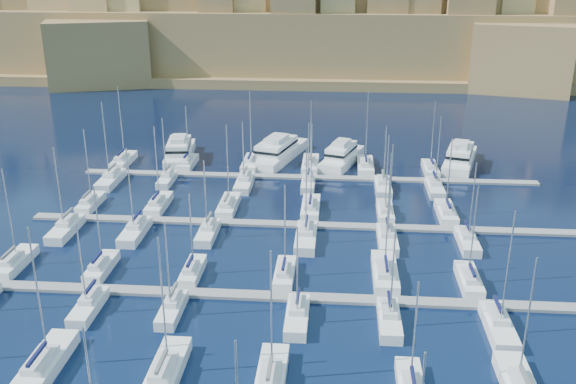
# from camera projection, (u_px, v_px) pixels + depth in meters

# --- Properties ---
(ground) EXTENTS (600.00, 600.00, 0.00)m
(ground) POSITION_uv_depth(u_px,v_px,m) (295.00, 255.00, 89.33)
(ground) COLOR black
(ground) RESTS_ON ground
(pontoon_mid_near) EXTENTS (84.00, 2.00, 0.40)m
(pontoon_mid_near) POSITION_uv_depth(u_px,v_px,m) (288.00, 297.00, 78.07)
(pontoon_mid_near) COLOR slate
(pontoon_mid_near) RESTS_ON ground
(pontoon_mid_far) EXTENTS (84.00, 2.00, 0.40)m
(pontoon_mid_far) POSITION_uv_depth(u_px,v_px,m) (300.00, 225.00, 98.58)
(pontoon_mid_far) COLOR slate
(pontoon_mid_far) RESTS_ON ground
(pontoon_far) EXTENTS (84.00, 2.00, 0.40)m
(pontoon_far) POSITION_uv_depth(u_px,v_px,m) (307.00, 177.00, 119.09)
(pontoon_far) COLOR slate
(pontoon_far) RESTS_ON ground
(sailboat_1) EXTENTS (3.05, 10.16, 15.79)m
(sailboat_1) POSITION_uv_depth(u_px,v_px,m) (46.00, 363.00, 64.64)
(sailboat_1) COLOR white
(sailboat_1) RESTS_ON ground
(sailboat_2) EXTENTS (2.94, 9.80, 15.26)m
(sailboat_2) POSITION_uv_depth(u_px,v_px,m) (166.00, 370.00, 63.55)
(sailboat_2) COLOR white
(sailboat_2) RESTS_ON ground
(sailboat_3) EXTENTS (2.80, 9.34, 14.42)m
(sailboat_3) POSITION_uv_depth(u_px,v_px,m) (271.00, 377.00, 62.57)
(sailboat_3) COLOR white
(sailboat_3) RESTS_ON ground
(sailboat_12) EXTENTS (2.64, 8.80, 13.99)m
(sailboat_12) POSITION_uv_depth(u_px,v_px,m) (15.00, 262.00, 85.56)
(sailboat_12) COLOR white
(sailboat_12) RESTS_ON ground
(sailboat_13) EXTENTS (2.40, 8.00, 12.25)m
(sailboat_13) POSITION_uv_depth(u_px,v_px,m) (101.00, 267.00, 84.31)
(sailboat_13) COLOR white
(sailboat_13) RESTS_ON ground
(sailboat_14) EXTENTS (2.29, 7.64, 11.54)m
(sailboat_14) POSITION_uv_depth(u_px,v_px,m) (193.00, 271.00, 83.24)
(sailboat_14) COLOR white
(sailboat_14) RESTS_ON ground
(sailboat_15) EXTENTS (2.43, 8.11, 12.99)m
(sailboat_15) POSITION_uv_depth(u_px,v_px,m) (285.00, 274.00, 82.56)
(sailboat_15) COLOR white
(sailboat_15) RESTS_ON ground
(sailboat_16) EXTENTS (3.14, 10.48, 17.02)m
(sailboat_16) POSITION_uv_depth(u_px,v_px,m) (385.00, 273.00, 82.67)
(sailboat_16) COLOR white
(sailboat_16) RESTS_ON ground
(sailboat_17) EXTENTS (2.52, 8.40, 13.50)m
(sailboat_17) POSITION_uv_depth(u_px,v_px,m) (469.00, 280.00, 80.95)
(sailboat_17) COLOR white
(sailboat_17) RESTS_ON ground
(sailboat_19) EXTENTS (2.39, 7.96, 11.76)m
(sailboat_19) POSITION_uv_depth(u_px,v_px,m) (89.00, 306.00, 75.05)
(sailboat_19) COLOR white
(sailboat_19) RESTS_ON ground
(sailboat_20) EXTENTS (2.27, 7.58, 12.22)m
(sailboat_20) POSITION_uv_depth(u_px,v_px,m) (172.00, 309.00, 74.49)
(sailboat_20) COLOR white
(sailboat_20) RESTS_ON ground
(sailboat_21) EXTENTS (2.53, 8.44, 12.36)m
(sailboat_21) POSITION_uv_depth(u_px,v_px,m) (297.00, 316.00, 73.01)
(sailboat_21) COLOR white
(sailboat_21) RESTS_ON ground
(sailboat_22) EXTENTS (2.46, 8.19, 12.40)m
(sailboat_22) POSITION_uv_depth(u_px,v_px,m) (389.00, 319.00, 72.36)
(sailboat_22) COLOR white
(sailboat_22) RESTS_ON ground
(sailboat_23) EXTENTS (2.71, 9.04, 15.03)m
(sailboat_23) POSITION_uv_depth(u_px,v_px,m) (498.00, 326.00, 71.07)
(sailboat_23) COLOR white
(sailboat_23) RESTS_ON ground
(sailboat_24) EXTENTS (2.45, 8.17, 13.37)m
(sailboat_24) POSITION_uv_depth(u_px,v_px,m) (91.00, 203.00, 105.61)
(sailboat_24) COLOR white
(sailboat_24) RESTS_ON ground
(sailboat_25) EXTENTS (2.67, 8.92, 13.97)m
(sailboat_25) POSITION_uv_depth(u_px,v_px,m) (159.00, 204.00, 105.11)
(sailboat_25) COLOR white
(sailboat_25) RESTS_ON ground
(sailboat_26) EXTENTS (2.79, 9.31, 14.47)m
(sailboat_26) POSITION_uv_depth(u_px,v_px,m) (228.00, 206.00, 104.43)
(sailboat_26) COLOR white
(sailboat_26) RESTS_ON ground
(sailboat_27) EXTENTS (2.84, 9.47, 14.86)m
(sailboat_27) POSITION_uv_depth(u_px,v_px,m) (311.00, 208.00, 103.51)
(sailboat_27) COLOR white
(sailboat_27) RESTS_ON ground
(sailboat_28) EXTENTS (2.50, 8.33, 13.49)m
(sailboat_28) POSITION_uv_depth(u_px,v_px,m) (385.00, 211.00, 102.11)
(sailboat_28) COLOR white
(sailboat_28) RESTS_ON ground
(sailboat_29) EXTENTS (2.70, 9.00, 13.04)m
(sailboat_29) POSITION_uv_depth(u_px,v_px,m) (446.00, 213.00, 101.70)
(sailboat_29) COLOR white
(sailboat_29) RESTS_ON ground
(sailboat_30) EXTENTS (2.76, 9.19, 13.91)m
(sailboat_30) POSITION_uv_depth(u_px,v_px,m) (66.00, 229.00, 95.85)
(sailboat_30) COLOR white
(sailboat_30) RESTS_ON ground
(sailboat_31) EXTENTS (2.78, 9.25, 14.01)m
(sailboat_31) POSITION_uv_depth(u_px,v_px,m) (135.00, 231.00, 95.03)
(sailboat_31) COLOR white
(sailboat_31) RESTS_ON ground
(sailboat_32) EXTENTS (2.50, 8.34, 12.30)m
(sailboat_32) POSITION_uv_depth(u_px,v_px,m) (208.00, 232.00, 94.66)
(sailboat_32) COLOR white
(sailboat_32) RESTS_ON ground
(sailboat_33) EXTENTS (2.92, 9.75, 14.70)m
(sailboat_33) POSITION_uv_depth(u_px,v_px,m) (306.00, 237.00, 92.92)
(sailboat_33) COLOR white
(sailboat_33) RESTS_ON ground
(sailboat_34) EXTENTS (2.72, 9.05, 15.39)m
(sailboat_34) POSITION_uv_depth(u_px,v_px,m) (387.00, 239.00, 92.37)
(sailboat_34) COLOR white
(sailboat_34) RESTS_ON ground
(sailboat_35) EXTENTS (2.52, 8.41, 12.99)m
(sailboat_35) POSITION_uv_depth(u_px,v_px,m) (467.00, 241.00, 91.83)
(sailboat_35) COLOR white
(sailboat_35) RESTS_ON ground
(sailboat_36) EXTENTS (2.83, 9.45, 15.68)m
(sailboat_36) POSITION_uv_depth(u_px,v_px,m) (124.00, 160.00, 126.83)
(sailboat_36) COLOR white
(sailboat_36) RESTS_ON ground
(sailboat_37) EXTENTS (2.55, 8.51, 12.18)m
(sailboat_37) POSITION_uv_depth(u_px,v_px,m) (188.00, 163.00, 125.45)
(sailboat_37) COLOR white
(sailboat_37) RESTS_ON ground
(sailboat_38) EXTENTS (2.93, 9.76, 15.09)m
(sailboat_38) POSITION_uv_depth(u_px,v_px,m) (251.00, 163.00, 125.09)
(sailboat_38) COLOR white
(sailboat_38) RESTS_ON ground
(sailboat_39) EXTENTS (3.04, 10.13, 13.49)m
(sailboat_39) POSITION_uv_depth(u_px,v_px,m) (310.00, 164.00, 124.40)
(sailboat_39) COLOR white
(sailboat_39) RESTS_ON ground
(sailboat_40) EXTENTS (3.02, 10.06, 15.54)m
(sailboat_40) POSITION_uv_depth(u_px,v_px,m) (365.00, 166.00, 123.58)
(sailboat_40) COLOR white
(sailboat_40) RESTS_ON ground
(sailboat_41) EXTENTS (2.59, 8.62, 13.90)m
(sailboat_41) POSITION_uv_depth(u_px,v_px,m) (430.00, 169.00, 122.02)
(sailboat_41) COLOR white
(sailboat_41) RESTS_ON ground
(sailboat_42) EXTENTS (2.89, 9.62, 15.52)m
(sailboat_42) POSITION_uv_depth(u_px,v_px,m) (111.00, 180.00, 116.21)
(sailboat_42) COLOR white
(sailboat_42) RESTS_ON ground
(sailboat_43) EXTENTS (2.25, 7.50, 12.62)m
(sailboat_43) POSITION_uv_depth(u_px,v_px,m) (167.00, 179.00, 116.44)
(sailboat_43) COLOR white
(sailboat_43) RESTS_ON ground
(sailboat_44) EXTENTS (2.74, 9.13, 12.41)m
(sailboat_44) POSITION_uv_depth(u_px,v_px,m) (244.00, 183.00, 114.63)
(sailboat_44) COLOR white
(sailboat_44) RESTS_ON ground
(sailboat_45) EXTENTS (2.34, 7.80, 12.29)m
(sailboat_45) POSITION_uv_depth(u_px,v_px,m) (308.00, 183.00, 114.39)
(sailboat_45) COLOR white
(sailboat_45) RESTS_ON ground
(sailboat_46) EXTENTS (2.69, 8.98, 12.13)m
(sailboat_46) POSITION_uv_depth(u_px,v_px,m) (383.00, 187.00, 112.87)
(sailboat_46) COLOR white
(sailboat_46) RESTS_ON ground
(sailboat_47) EXTENTS (2.59, 8.64, 13.94)m
(sailboat_47) POSITION_uv_depth(u_px,v_px,m) (435.00, 188.00, 112.35)
(sailboat_47) COLOR white
(sailboat_47) RESTS_ON ground
(motor_yacht_a) EXTENTS (7.11, 16.96, 5.25)m
(motor_yacht_a) POSITION_uv_depth(u_px,v_px,m) (180.00, 151.00, 129.25)
(motor_yacht_a) COLOR white
(motor_yacht_a) RESTS_ON ground
(motor_yacht_b) EXTENTS (11.29, 20.64, 5.25)m
(motor_yacht_b) POSITION_uv_depth(u_px,v_px,m) (277.00, 151.00, 129.30)
(motor_yacht_b) COLOR white
(motor_yacht_b) RESTS_ON ground
(motor_yacht_c) EXTENTS (9.19, 16.03, 5.25)m
(motor_yacht_c) POSITION_uv_depth(u_px,v_px,m) (342.00, 156.00, 126.36)
(motor_yacht_c) COLOR white
(motor_yacht_c) RESTS_ON ground
(motor_yacht_d) EXTENTS (9.37, 17.52, 5.25)m
(motor_yacht_d) POSITION_uv_depth(u_px,v_px,m) (460.00, 158.00, 125.29)
(motor_yacht_d) COLOR white
(motor_yacht_d) RESTS_ON ground
(fortified_city) EXTENTS (460.00, 108.95, 59.52)m
(fortified_city) POSITION_uv_depth(u_px,v_px,m) (325.00, 25.00, 228.85)
(fortified_city) COLOR brown
(fortified_city) RESTS_ON ground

